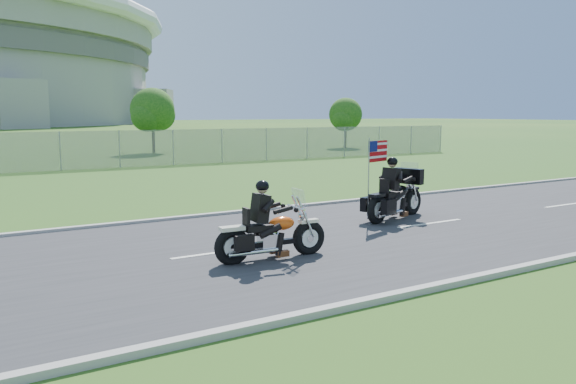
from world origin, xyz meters
TOP-DOWN VIEW (x-y plane):
  - ground at (0.00, 0.00)m, footprint 420.00×420.00m
  - road at (0.00, 0.00)m, footprint 120.00×8.00m
  - curb_north at (0.00, 4.05)m, footprint 120.00×0.18m
  - curb_south at (0.00, -4.05)m, footprint 120.00×0.18m
  - tree_fence_near at (6.04, 30.04)m, footprint 3.52×3.28m
  - tree_fence_far at (22.04, 28.03)m, footprint 3.08×2.87m
  - motorcycle_lead at (-1.38, -1.00)m, footprint 2.45×0.65m
  - motorcycle_follow at (3.67, 1.00)m, footprint 2.57×1.22m

SIDE VIEW (x-z plane):
  - ground at x=0.00m, z-range 0.00..0.00m
  - road at x=0.00m, z-range 0.00..0.04m
  - curb_north at x=0.00m, z-range -0.01..0.11m
  - curb_south at x=0.00m, z-range -0.01..0.11m
  - motorcycle_lead at x=-1.38m, z-range -0.30..1.34m
  - motorcycle_follow at x=3.67m, z-range -0.50..1.70m
  - tree_fence_far at x=22.04m, z-range 0.54..4.74m
  - tree_fence_near at x=6.04m, z-range 0.60..5.35m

